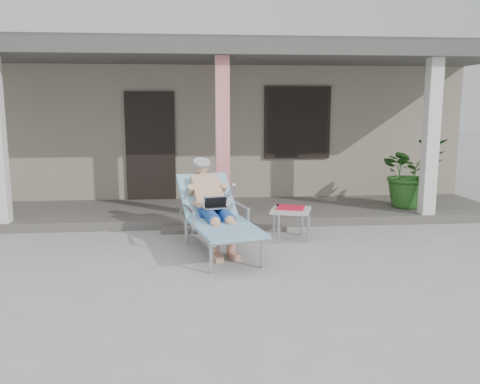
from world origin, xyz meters
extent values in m
plane|color=#9E9E99|center=(0.00, 0.00, 0.00)|extent=(60.00, 60.00, 0.00)
cube|color=gray|center=(0.00, 6.50, 1.50)|extent=(10.00, 5.00, 3.00)
cube|color=#474442|center=(0.00, 6.50, 3.15)|extent=(10.40, 5.40, 0.30)
cube|color=black|center=(-1.30, 3.97, 1.20)|extent=(0.95, 0.06, 2.10)
cube|color=black|center=(1.60, 3.97, 1.65)|extent=(1.20, 0.06, 1.30)
cube|color=black|center=(1.60, 3.96, 1.65)|extent=(1.32, 0.05, 1.42)
cube|color=#605B56|center=(0.00, 3.00, 0.07)|extent=(10.00, 2.00, 0.15)
cube|color=red|center=(0.00, 2.15, 1.45)|extent=(0.22, 0.22, 2.61)
cube|color=silver|center=(3.50, 2.15, 1.45)|extent=(0.22, 0.22, 2.61)
cube|color=#474442|center=(0.00, 3.00, 2.88)|extent=(10.00, 2.30, 0.24)
cube|color=#605B56|center=(0.00, 1.85, 0.04)|extent=(2.00, 0.30, 0.07)
cylinder|color=#B7B7BC|center=(-0.28, -0.20, 0.19)|extent=(0.05, 0.05, 0.39)
cylinder|color=#B7B7BC|center=(0.35, -0.05, 0.19)|extent=(0.05, 0.05, 0.39)
cylinder|color=#B7B7BC|center=(-0.59, 1.11, 0.19)|extent=(0.05, 0.05, 0.39)
cylinder|color=#B7B7BC|center=(0.05, 1.26, 0.19)|extent=(0.05, 0.05, 0.39)
cube|color=#B7B7BC|center=(-0.08, 0.35, 0.40)|extent=(0.93, 1.40, 0.03)
cube|color=#84C4CD|center=(-0.08, 0.35, 0.43)|extent=(1.04, 1.46, 0.04)
cube|color=#B7B7BC|center=(-0.29, 1.26, 0.65)|extent=(0.78, 0.74, 0.52)
cube|color=#84C4CD|center=(-0.29, 1.26, 0.69)|extent=(0.89, 0.84, 0.59)
cylinder|color=#A7A8AA|center=(-0.36, 1.55, 1.15)|extent=(0.31, 0.31, 0.14)
cube|color=silver|center=(-0.18, 0.79, 0.61)|extent=(0.40, 0.32, 0.25)
cube|color=#B8B8B3|center=(0.97, 1.27, 0.44)|extent=(0.70, 0.70, 0.04)
cylinder|color=#B7B7BC|center=(0.74, 1.05, 0.21)|extent=(0.04, 0.04, 0.42)
cylinder|color=#B7B7BC|center=(1.19, 1.05, 0.21)|extent=(0.04, 0.04, 0.42)
cylinder|color=#B7B7BC|center=(0.74, 1.49, 0.21)|extent=(0.04, 0.04, 0.42)
cylinder|color=#B7B7BC|center=(1.19, 1.49, 0.21)|extent=(0.04, 0.04, 0.42)
cube|color=red|center=(0.97, 1.27, 0.48)|extent=(0.46, 0.40, 0.03)
cube|color=black|center=(0.97, 1.41, 0.48)|extent=(0.38, 0.14, 0.04)
imported|color=#26591E|center=(3.46, 2.78, 0.79)|extent=(1.28, 1.15, 1.28)
camera|label=1|loc=(-0.48, -6.05, 2.00)|focal=38.00mm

